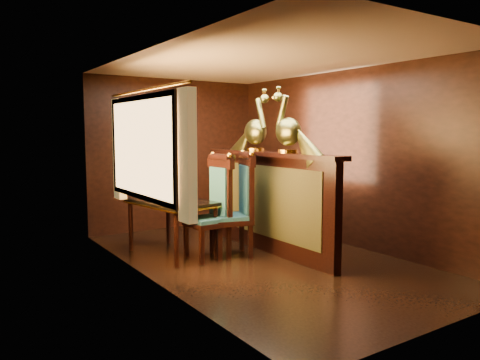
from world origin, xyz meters
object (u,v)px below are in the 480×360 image
(chair_left, at_px, (215,203))
(peacock_left, at_px, (288,119))
(peacock_right, at_px, (255,121))
(dining_table, at_px, (171,205))
(chair_right, at_px, (241,201))

(chair_left, bearing_deg, peacock_left, -37.04)
(peacock_left, height_order, peacock_right, peacock_left)
(peacock_left, relative_size, peacock_right, 1.01)
(chair_left, xyz_separation_m, peacock_right, (0.76, 0.18, 1.07))
(dining_table, relative_size, chair_left, 0.98)
(chair_right, bearing_deg, peacock_left, -28.09)
(dining_table, relative_size, chair_right, 0.96)
(peacock_right, bearing_deg, chair_left, -166.68)
(dining_table, distance_m, chair_left, 0.61)
(dining_table, distance_m, peacock_right, 1.65)
(peacock_left, distance_m, peacock_right, 0.72)
(chair_right, xyz_separation_m, peacock_right, (0.43, 0.28, 1.06))
(dining_table, xyz_separation_m, peacock_left, (1.18, -0.98, 1.13))
(dining_table, distance_m, chair_right, 0.92)
(chair_left, height_order, chair_right, chair_right)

